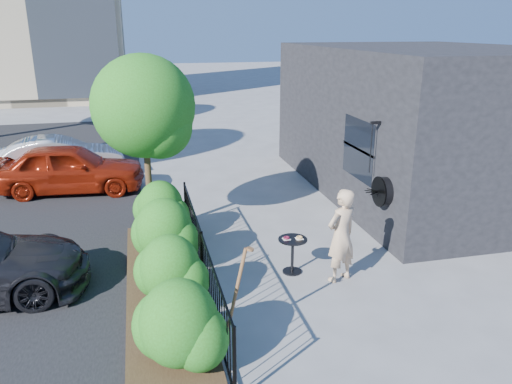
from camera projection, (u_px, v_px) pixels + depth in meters
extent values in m
plane|color=gray|center=(283.00, 278.00, 9.38)|extent=(120.00, 120.00, 0.00)
cube|color=black|center=(425.00, 120.00, 14.12)|extent=(6.00, 9.00, 4.00)
cube|color=black|center=(359.00, 149.00, 11.59)|extent=(0.04, 1.60, 1.40)
cube|color=black|center=(359.00, 149.00, 11.59)|extent=(0.05, 1.70, 0.06)
cylinder|color=black|center=(383.00, 191.00, 10.36)|extent=(0.18, 0.60, 0.60)
cylinder|color=black|center=(379.00, 192.00, 10.33)|extent=(0.03, 0.64, 0.64)
cube|color=black|center=(376.00, 123.00, 10.39)|extent=(0.25, 0.06, 0.06)
cylinder|color=black|center=(371.00, 149.00, 10.54)|extent=(0.02, 0.02, 1.05)
cylinder|color=black|center=(235.00, 365.00, 6.11)|extent=(0.05, 0.05, 1.10)
cylinder|color=black|center=(202.00, 260.00, 8.88)|extent=(0.05, 0.05, 1.10)
cylinder|color=black|center=(185.00, 205.00, 11.65)|extent=(0.05, 0.05, 1.10)
cube|color=black|center=(201.00, 233.00, 8.72)|extent=(0.03, 6.00, 0.03)
cube|color=black|center=(203.00, 282.00, 9.02)|extent=(0.03, 6.00, 0.03)
cylinder|color=black|center=(233.00, 360.00, 6.20)|extent=(0.02, 0.02, 1.04)
cylinder|color=black|center=(230.00, 351.00, 6.39)|extent=(0.02, 0.02, 1.04)
cylinder|color=black|center=(227.00, 341.00, 6.57)|extent=(0.02, 0.02, 1.04)
cylinder|color=black|center=(225.00, 333.00, 6.76)|extent=(0.02, 0.02, 1.04)
cylinder|color=black|center=(222.00, 325.00, 6.94)|extent=(0.02, 0.02, 1.04)
cylinder|color=black|center=(220.00, 317.00, 7.13)|extent=(0.02, 0.02, 1.04)
cylinder|color=black|center=(218.00, 310.00, 7.31)|extent=(0.02, 0.02, 1.04)
cylinder|color=black|center=(215.00, 303.00, 7.50)|extent=(0.02, 0.02, 1.04)
cylinder|color=black|center=(213.00, 296.00, 7.68)|extent=(0.02, 0.02, 1.04)
cylinder|color=black|center=(212.00, 290.00, 7.87)|extent=(0.02, 0.02, 1.04)
cylinder|color=black|center=(210.00, 284.00, 8.05)|extent=(0.02, 0.02, 1.04)
cylinder|color=black|center=(208.00, 278.00, 8.23)|extent=(0.02, 0.02, 1.04)
cylinder|color=black|center=(206.00, 273.00, 8.42)|extent=(0.02, 0.02, 1.04)
cylinder|color=black|center=(205.00, 267.00, 8.60)|extent=(0.02, 0.02, 1.04)
cylinder|color=black|center=(203.00, 262.00, 8.79)|extent=(0.02, 0.02, 1.04)
cylinder|color=black|center=(202.00, 257.00, 8.97)|extent=(0.02, 0.02, 1.04)
cylinder|color=black|center=(200.00, 253.00, 9.16)|extent=(0.02, 0.02, 1.04)
cylinder|color=black|center=(199.00, 248.00, 9.34)|extent=(0.02, 0.02, 1.04)
cylinder|color=black|center=(197.00, 244.00, 9.53)|extent=(0.02, 0.02, 1.04)
cylinder|color=black|center=(196.00, 240.00, 9.71)|extent=(0.02, 0.02, 1.04)
cylinder|color=black|center=(195.00, 236.00, 9.90)|extent=(0.02, 0.02, 1.04)
cylinder|color=black|center=(194.00, 232.00, 10.08)|extent=(0.02, 0.02, 1.04)
cylinder|color=black|center=(193.00, 228.00, 10.27)|extent=(0.02, 0.02, 1.04)
cylinder|color=black|center=(192.00, 225.00, 10.45)|extent=(0.02, 0.02, 1.04)
cylinder|color=black|center=(191.00, 221.00, 10.64)|extent=(0.02, 0.02, 1.04)
cylinder|color=black|center=(190.00, 218.00, 10.82)|extent=(0.02, 0.02, 1.04)
cylinder|color=black|center=(189.00, 215.00, 11.01)|extent=(0.02, 0.02, 1.04)
cylinder|color=black|center=(188.00, 212.00, 11.19)|extent=(0.02, 0.02, 1.04)
cylinder|color=black|center=(187.00, 209.00, 11.38)|extent=(0.02, 0.02, 1.04)
cylinder|color=black|center=(186.00, 206.00, 11.56)|extent=(0.02, 0.02, 1.04)
cube|color=#382616|center=(164.00, 290.00, 8.89)|extent=(1.30, 6.00, 0.08)
ellipsoid|color=#276216|center=(179.00, 325.00, 6.67)|extent=(1.10, 1.10, 1.24)
ellipsoid|color=#276216|center=(170.00, 271.00, 8.15)|extent=(1.10, 1.10, 1.24)
ellipsoid|color=#276216|center=(165.00, 236.00, 9.53)|extent=(1.10, 1.10, 1.24)
ellipsoid|color=#276216|center=(161.00, 211.00, 10.83)|extent=(1.10, 1.10, 1.24)
cylinder|color=#3F2B19|center=(149.00, 183.00, 11.09)|extent=(0.14, 0.14, 2.40)
sphere|color=#276216|center=(144.00, 109.00, 10.57)|extent=(2.20, 2.20, 2.20)
sphere|color=#276216|center=(159.00, 126.00, 10.56)|extent=(1.43, 1.43, 1.43)
cylinder|color=black|center=(293.00, 239.00, 9.41)|extent=(0.55, 0.55, 0.03)
cylinder|color=black|center=(292.00, 256.00, 9.51)|extent=(0.06, 0.06, 0.67)
cylinder|color=black|center=(292.00, 271.00, 9.62)|extent=(0.37, 0.37, 0.03)
cube|color=white|center=(286.00, 239.00, 9.39)|extent=(0.14, 0.14, 0.01)
cube|color=white|center=(299.00, 239.00, 9.40)|extent=(0.14, 0.14, 0.01)
torus|color=#440B1F|center=(286.00, 238.00, 9.38)|extent=(0.12, 0.12, 0.04)
torus|color=tan|center=(299.00, 237.00, 9.40)|extent=(0.12, 0.12, 0.04)
imported|color=tan|center=(341.00, 236.00, 9.06)|extent=(0.76, 0.64, 1.78)
cylinder|color=brown|center=(236.00, 291.00, 7.28)|extent=(0.35, 0.05, 1.37)
cube|color=gray|center=(224.00, 335.00, 7.46)|extent=(0.09, 0.20, 0.29)
cylinder|color=brown|center=(250.00, 249.00, 7.12)|extent=(0.12, 0.11, 0.06)
imported|color=maroon|center=(70.00, 168.00, 14.11)|extent=(4.22, 2.01, 1.39)
imported|color=silver|center=(60.00, 158.00, 15.49)|extent=(4.02, 1.83, 1.28)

